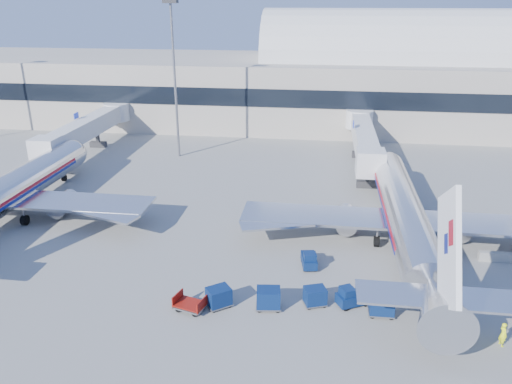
# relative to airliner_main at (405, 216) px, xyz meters

# --- Properties ---
(ground) EXTENTS (260.00, 260.00, 0.00)m
(ground) POSITION_rel_airliner_main_xyz_m (-10.00, -4.51, -2.93)
(ground) COLOR gray
(ground) RESTS_ON ground
(terminal) EXTENTS (170.00, 28.15, 21.00)m
(terminal) POSITION_rel_airliner_main_xyz_m (-23.60, 51.46, 4.60)
(terminal) COLOR #B2AA9E
(terminal) RESTS_ON ground
(airliner_main) EXTENTS (32.00, 37.26, 12.07)m
(airliner_main) POSITION_rel_airliner_main_xyz_m (0.00, 0.00, 0.00)
(airliner_main) COLOR silver
(airliner_main) RESTS_ON ground
(airliner_mid) EXTENTS (32.00, 37.26, 12.07)m
(airliner_mid) POSITION_rel_airliner_main_xyz_m (-42.00, 0.00, 0.00)
(airliner_mid) COLOR silver
(airliner_mid) RESTS_ON ground
(jetbridge_near) EXTENTS (4.40, 27.50, 6.25)m
(jetbridge_near) POSITION_rel_airliner_main_xyz_m (-2.40, 26.30, 1.00)
(jetbridge_near) COLOR silver
(jetbridge_near) RESTS_ON ground
(jetbridge_mid) EXTENTS (4.40, 27.50, 6.25)m
(jetbridge_mid) POSITION_rel_airliner_main_xyz_m (-44.40, 26.30, 1.00)
(jetbridge_mid) COLOR silver
(jetbridge_mid) RESTS_ON ground
(mast_west) EXTENTS (2.00, 1.20, 22.60)m
(mast_west) POSITION_rel_airliner_main_xyz_m (-30.00, 25.49, 11.87)
(mast_west) COLOR slate
(mast_west) RESTS_ON ground
(barrier_near) EXTENTS (3.00, 0.55, 0.90)m
(barrier_near) POSITION_rel_airliner_main_xyz_m (8.00, -2.51, -2.48)
(barrier_near) COLOR #9E9E96
(barrier_near) RESTS_ON ground
(tug_lead) EXTENTS (2.85, 2.32, 1.66)m
(tug_lead) POSITION_rel_airliner_main_xyz_m (-5.44, -11.47, -2.17)
(tug_lead) COLOR #091E49
(tug_lead) RESTS_ON ground
(tug_right) EXTENTS (2.74, 1.63, 1.69)m
(tug_right) POSITION_rel_airliner_main_xyz_m (0.76, -6.73, -2.16)
(tug_right) COLOR #091E49
(tug_right) RESTS_ON ground
(tug_left) EXTENTS (1.63, 2.64, 1.61)m
(tug_left) POSITION_rel_airliner_main_xyz_m (-9.00, -5.89, -2.19)
(tug_left) COLOR #091E49
(tug_left) RESTS_ON ground
(cart_train_a) EXTENTS (2.07, 1.83, 1.52)m
(cart_train_a) POSITION_rel_airliner_main_xyz_m (-8.31, -11.84, -2.12)
(cart_train_a) COLOR #091E49
(cart_train_a) RESTS_ON ground
(cart_train_b) EXTENTS (2.08, 1.68, 1.70)m
(cart_train_b) POSITION_rel_airliner_main_xyz_m (-11.89, -12.78, -2.02)
(cart_train_b) COLOR #091E49
(cart_train_b) RESTS_ON ground
(cart_train_c) EXTENTS (2.33, 2.24, 1.63)m
(cart_train_c) POSITION_rel_airliner_main_xyz_m (-15.77, -13.06, -2.05)
(cart_train_c) COLOR #091E49
(cart_train_c) RESTS_ON ground
(cart_solo_near) EXTENTS (1.93, 1.48, 1.69)m
(cart_solo_near) POSITION_rel_airliner_main_xyz_m (-3.25, -12.46, -2.03)
(cart_solo_near) COLOR #091E49
(cart_solo_near) RESTS_ON ground
(cart_open_red) EXTENTS (2.65, 2.19, 0.62)m
(cart_open_red) POSITION_rel_airliner_main_xyz_m (-17.86, -13.87, -2.49)
(cart_open_red) COLOR slate
(cart_open_red) RESTS_ON ground
(ramp_worker) EXTENTS (0.59, 0.75, 1.82)m
(ramp_worker) POSITION_rel_airliner_main_xyz_m (4.74, -15.02, -2.02)
(ramp_worker) COLOR #DAEA18
(ramp_worker) RESTS_ON ground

